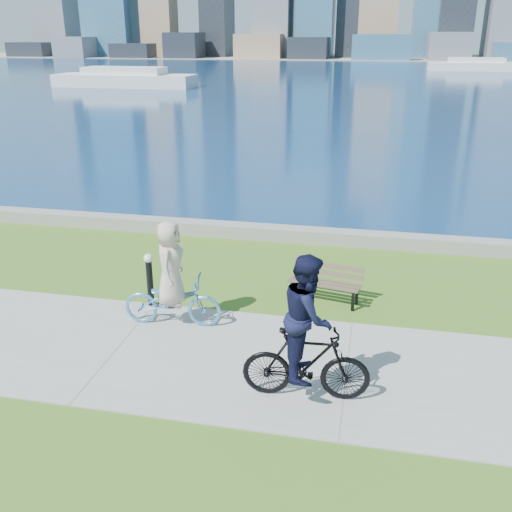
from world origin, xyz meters
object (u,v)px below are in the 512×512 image
at_px(cyclist_woman, 172,287).
at_px(cyclist_man, 307,341).
at_px(park_bench, 326,280).
at_px(bollard_lamp, 150,276).

xyz_separation_m(cyclist_woman, cyclist_man, (2.75, -1.82, 0.21)).
distance_m(park_bench, cyclist_woman, 3.21).
height_order(park_bench, cyclist_woman, cyclist_woman).
height_order(bollard_lamp, cyclist_woman, cyclist_woman).
relative_size(bollard_lamp, cyclist_man, 0.49).
bearing_deg(bollard_lamp, cyclist_woman, -43.41).
relative_size(park_bench, cyclist_woman, 0.75).
bearing_deg(park_bench, cyclist_woman, -137.43).
bearing_deg(cyclist_man, park_bench, -4.18).
relative_size(park_bench, bollard_lamp, 1.36).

